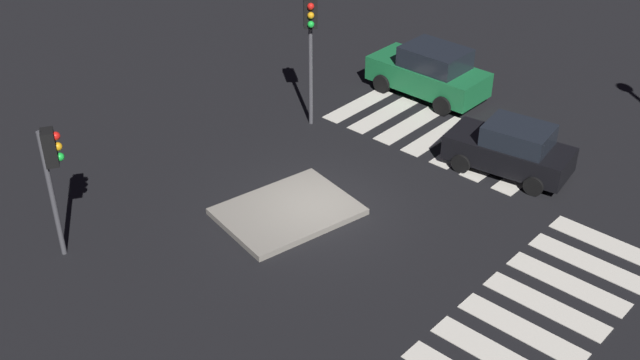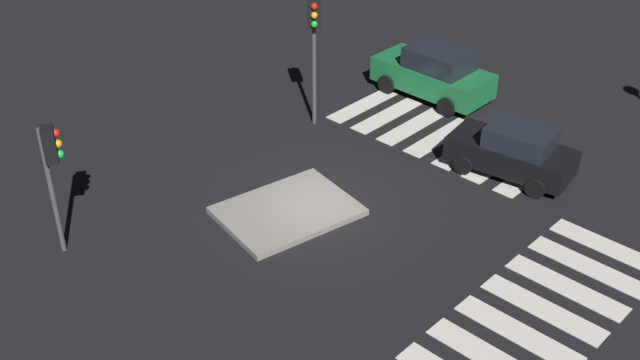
{
  "view_description": "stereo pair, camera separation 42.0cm",
  "coord_description": "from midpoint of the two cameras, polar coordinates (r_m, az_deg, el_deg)",
  "views": [
    {
      "loc": [
        -14.25,
        -12.86,
        13.06
      ],
      "look_at": [
        0.0,
        0.0,
        1.0
      ],
      "focal_mm": 44.61,
      "sensor_mm": 36.0,
      "label": 1
    },
    {
      "loc": [
        -13.96,
        -13.17,
        13.06
      ],
      "look_at": [
        0.0,
        0.0,
        1.0
      ],
      "focal_mm": 44.61,
      "sensor_mm": 36.0,
      "label": 2
    }
  ],
  "objects": [
    {
      "name": "traffic_light_west",
      "position": [
        21.12,
        -19.25,
        1.2
      ],
      "size": [
        0.53,
        0.54,
        3.73
      ],
      "rotation": [
        0.0,
        0.0,
        -0.54
      ],
      "color": "#47474C",
      "rests_on": "ground"
    },
    {
      "name": "car_black",
      "position": [
        25.19,
        13.06,
        2.18
      ],
      "size": [
        2.25,
        4.03,
        1.68
      ],
      "rotation": [
        0.0,
        0.0,
        1.72
      ],
      "color": "black",
      "rests_on": "ground"
    },
    {
      "name": "car_green",
      "position": [
        29.59,
        7.44,
        7.7
      ],
      "size": [
        2.1,
        4.46,
        1.93
      ],
      "rotation": [
        0.0,
        0.0,
        1.57
      ],
      "color": "#196B38",
      "rests_on": "ground"
    },
    {
      "name": "ground_plane",
      "position": [
        23.21,
        -0.52,
        -2.09
      ],
      "size": [
        80.0,
        80.0,
        0.0
      ],
      "primitive_type": "plane",
      "color": "black"
    },
    {
      "name": "traffic_island",
      "position": [
        22.98,
        -2.86,
        -2.27
      ],
      "size": [
        4.27,
        3.53,
        0.18
      ],
      "color": "gray",
      "rests_on": "ground"
    },
    {
      "name": "traffic_light_north",
      "position": [
        26.21,
        -1.15,
        10.62
      ],
      "size": [
        0.54,
        0.54,
        4.55
      ],
      "rotation": [
        0.0,
        0.0,
        -2.35
      ],
      "color": "#47474C",
      "rests_on": "ground"
    },
    {
      "name": "crosswalk_near",
      "position": [
        20.14,
        14.53,
        -9.53
      ],
      "size": [
        8.75,
        3.2,
        0.02
      ],
      "color": "silver",
      "rests_on": "ground"
    },
    {
      "name": "crosswalk_side",
      "position": [
        27.21,
        7.94,
        3.15
      ],
      "size": [
        3.2,
        7.6,
        0.02
      ],
      "color": "silver",
      "rests_on": "ground"
    }
  ]
}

